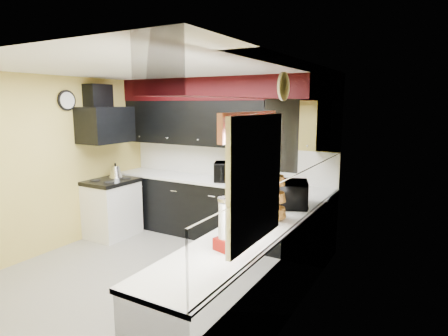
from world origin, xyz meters
name	(u,v)px	position (x,y,z in m)	size (l,w,h in m)	color
ground	(155,274)	(0.00, 0.00, 0.00)	(3.60, 3.60, 0.00)	gray
wall_back	(226,157)	(0.00, 1.80, 1.25)	(3.60, 0.06, 2.50)	#E0C666
wall_right	(297,194)	(1.80, 0.00, 1.25)	(0.06, 3.60, 2.50)	#E0C666
wall_left	(55,164)	(-1.80, 0.00, 1.25)	(0.06, 3.60, 2.50)	#E0C666
ceiling	(148,69)	(0.00, 0.00, 2.50)	(3.60, 3.60, 0.06)	white
cab_back	(217,210)	(0.00, 1.50, 0.45)	(3.60, 0.60, 0.90)	black
cab_right	(254,277)	(1.50, -0.30, 0.45)	(0.60, 3.00, 0.90)	black
counter_back	(217,181)	(0.00, 1.50, 0.92)	(3.62, 0.64, 0.04)	white
counter_right	(255,231)	(1.50, -0.30, 0.92)	(0.64, 3.02, 0.04)	white
splash_back	(226,161)	(0.00, 1.79, 1.19)	(3.60, 0.02, 0.50)	white
splash_right	(296,200)	(1.79, 0.00, 1.19)	(0.02, 3.60, 0.50)	white
upper_back	(194,123)	(-0.50, 1.62, 1.80)	(2.60, 0.35, 0.70)	black
upper_right	(309,130)	(1.62, 0.90, 1.80)	(0.35, 1.80, 0.70)	black
soffit_back	(220,89)	(0.00, 1.62, 2.33)	(3.60, 0.36, 0.35)	black
soffit_right	(275,79)	(1.62, -0.18, 2.33)	(0.36, 3.24, 0.35)	black
stove	(112,210)	(-1.50, 0.75, 0.43)	(0.60, 0.75, 0.86)	white
cooktop	(111,181)	(-1.50, 0.75, 0.89)	(0.62, 0.77, 0.06)	black
hood	(106,125)	(-1.55, 0.75, 1.78)	(0.50, 0.78, 0.55)	black
hood_duct	(98,97)	(-1.68, 0.75, 2.20)	(0.24, 0.40, 0.40)	black
window	(256,180)	(1.79, -0.90, 1.55)	(0.03, 0.86, 0.96)	white
valance	(250,125)	(1.73, -0.90, 1.95)	(0.04, 0.88, 0.20)	red
pan_top	(268,111)	(0.82, 1.55, 2.00)	(0.03, 0.22, 0.40)	black
pan_mid	(264,130)	(0.82, 1.42, 1.75)	(0.03, 0.28, 0.46)	black
pan_low	(271,130)	(0.82, 1.68, 1.72)	(0.03, 0.24, 0.42)	black
cut_board	(261,126)	(0.83, 1.30, 1.80)	(0.03, 0.26, 0.35)	white
baskets	(272,196)	(1.52, 0.05, 1.18)	(0.27, 0.27, 0.50)	brown
clock	(67,100)	(-1.77, 0.25, 2.15)	(0.03, 0.30, 0.30)	black
deco_plate	(284,86)	(1.77, -0.35, 2.25)	(0.03, 0.24, 0.24)	white
toaster_oven	(231,172)	(0.26, 1.51, 1.09)	(0.50, 0.42, 0.29)	black
microwave	(293,194)	(1.53, 0.65, 1.08)	(0.51, 0.34, 0.28)	black
utensil_crock	(264,180)	(0.81, 1.46, 1.02)	(0.15, 0.15, 0.16)	white
knife_block	(276,180)	(0.99, 1.47, 1.03)	(0.09, 0.12, 0.19)	black
kettle	(116,172)	(-1.56, 0.92, 1.01)	(0.21, 0.21, 0.19)	#B7B7BB
dispenser_a	(236,220)	(1.50, -0.69, 1.13)	(0.14, 0.14, 0.38)	#610401
dispenser_b	(226,225)	(1.52, -0.88, 1.15)	(0.15, 0.15, 0.41)	maroon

